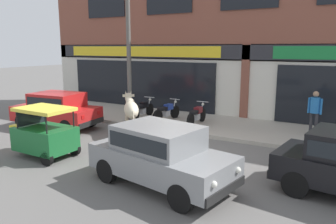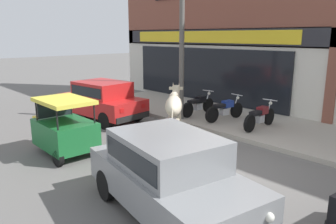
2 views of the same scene
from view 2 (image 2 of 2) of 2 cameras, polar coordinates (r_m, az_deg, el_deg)
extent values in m
plane|color=#605E5B|center=(7.84, 9.78, -10.41)|extent=(90.00, 90.00, 0.00)
cube|color=#A8A093|center=(11.09, 22.52, -3.78)|extent=(19.00, 3.58, 0.14)
cube|color=silver|center=(12.66, 27.16, 5.34)|extent=(23.00, 0.55, 3.40)
cube|color=black|center=(15.37, 6.04, 6.54)|extent=(8.74, 0.10, 2.40)
cube|color=yellow|center=(15.26, 6.15, 12.88)|extent=(9.20, 0.05, 0.52)
cube|color=brown|center=(12.38, 26.68, 5.25)|extent=(0.36, 0.12, 3.40)
ellipsoid|color=beige|center=(10.00, 1.03, 1.11)|extent=(1.33, 1.39, 0.60)
sphere|color=beige|center=(10.23, 1.14, 2.67)|extent=(0.32, 0.32, 0.32)
cylinder|color=beige|center=(10.58, 0.40, -1.89)|extent=(0.12, 0.12, 0.72)
cylinder|color=beige|center=(10.56, 1.95, -1.92)|extent=(0.12, 0.12, 0.72)
cylinder|color=beige|center=(9.75, 0.00, -3.21)|extent=(0.12, 0.12, 0.72)
cylinder|color=beige|center=(9.73, 1.68, -3.25)|extent=(0.12, 0.12, 0.72)
cylinder|color=beige|center=(10.77, 1.33, 2.80)|extent=(0.49, 0.51, 0.43)
cube|color=beige|center=(11.00, 1.42, 3.91)|extent=(0.40, 0.41, 0.26)
cube|color=tan|center=(11.18, 1.48, 3.86)|extent=(0.21, 0.21, 0.14)
cone|color=beige|center=(10.93, 0.89, 4.82)|extent=(0.12, 0.12, 0.19)
cone|color=beige|center=(10.92, 1.94, 4.80)|extent=(0.12, 0.12, 0.19)
cube|color=beige|center=(10.92, 0.56, 4.17)|extent=(0.13, 0.12, 0.10)
cube|color=beige|center=(10.90, 2.24, 4.14)|extent=(0.13, 0.12, 0.10)
cylinder|color=beige|center=(9.33, 0.71, -1.17)|extent=(0.14, 0.15, 0.60)
cylinder|color=black|center=(13.13, -17.04, 0.23)|extent=(0.62, 0.24, 0.60)
cylinder|color=black|center=(13.91, -12.02, 1.24)|extent=(0.62, 0.24, 0.60)
cylinder|color=black|center=(11.28, -10.85, -1.49)|extent=(0.62, 0.24, 0.60)
cylinder|color=black|center=(12.18, -5.51, -0.22)|extent=(0.62, 0.24, 0.60)
cube|color=red|center=(12.53, -11.56, 1.35)|extent=(3.64, 1.95, 0.60)
cube|color=red|center=(12.35, -11.40, 3.93)|extent=(2.04, 1.63, 0.56)
cube|color=black|center=(12.35, -11.40, 3.93)|extent=(1.89, 1.63, 0.35)
cube|color=black|center=(13.97, -15.83, 1.40)|extent=(0.27, 1.52, 0.20)
cube|color=black|center=(11.28, -6.17, -0.91)|extent=(0.27, 1.52, 0.20)
sphere|color=silver|center=(13.69, -17.65, 2.33)|extent=(0.14, 0.14, 0.14)
sphere|color=silver|center=(14.20, -14.35, 2.91)|extent=(0.14, 0.14, 0.14)
cube|color=red|center=(10.86, -8.04, 0.23)|extent=(0.05, 0.16, 0.14)
cube|color=red|center=(11.52, -4.31, 1.06)|extent=(0.05, 0.16, 0.14)
cylinder|color=black|center=(5.61, 13.67, -17.33)|extent=(0.62, 0.28, 0.60)
cylinder|color=black|center=(7.19, 0.14, -9.85)|extent=(0.62, 0.28, 0.60)
cylinder|color=black|center=(6.58, -10.68, -12.34)|extent=(0.62, 0.28, 0.60)
cube|color=gray|center=(5.83, 0.36, -12.35)|extent=(3.72, 2.18, 0.60)
cube|color=gray|center=(5.68, -0.18, -6.70)|extent=(2.12, 1.75, 0.56)
cube|color=black|center=(5.68, -0.18, -6.70)|extent=(1.97, 1.74, 0.35)
cube|color=black|center=(7.30, -7.19, -8.90)|extent=(0.38, 1.52, 0.20)
sphere|color=silver|center=(4.92, 17.26, -17.11)|extent=(0.14, 0.14, 0.14)
cube|color=red|center=(7.42, -3.88, -5.81)|extent=(0.06, 0.16, 0.14)
cube|color=red|center=(7.03, -11.02, -7.15)|extent=(0.06, 0.16, 0.14)
cylinder|color=black|center=(10.00, -19.52, -4.40)|extent=(0.44, 0.12, 0.44)
cylinder|color=black|center=(8.46, -18.59, -7.53)|extent=(0.44, 0.12, 0.44)
cylinder|color=black|center=(8.89, -12.45, -6.13)|extent=(0.44, 0.12, 0.44)
cube|color=#19602D|center=(9.11, -17.45, -3.64)|extent=(1.72, 1.17, 0.70)
cube|color=yellow|center=(9.88, -19.72, -1.91)|extent=(0.37, 0.87, 0.52)
cylinder|color=black|center=(9.29, -21.96, 0.31)|extent=(0.04, 0.04, 0.55)
cylinder|color=black|center=(9.67, -16.51, 1.20)|extent=(0.04, 0.04, 0.55)
cylinder|color=black|center=(8.13, -18.75, -1.16)|extent=(0.04, 0.04, 0.55)
cylinder|color=black|center=(8.55, -12.72, -0.09)|extent=(0.04, 0.04, 0.55)
cube|color=#DBCC42|center=(8.86, -17.71, 1.87)|extent=(1.62, 1.11, 0.10)
cube|color=black|center=(9.47, -19.18, 0.74)|extent=(0.04, 0.93, 0.50)
cylinder|color=black|center=(13.08, 7.00, 1.20)|extent=(0.13, 0.56, 0.56)
cylinder|color=black|center=(12.12, 3.41, 0.33)|extent=(0.13, 0.56, 0.56)
cube|color=#B2B5BA|center=(12.57, 5.22, 0.95)|extent=(0.22, 0.33, 0.24)
cube|color=black|center=(12.64, 5.70, 2.21)|extent=(0.26, 0.41, 0.24)
cube|color=black|center=(12.34, 4.54, 1.87)|extent=(0.25, 0.53, 0.12)
cylinder|color=#B2B5BA|center=(12.97, 6.87, 2.46)|extent=(0.05, 0.27, 0.59)
cylinder|color=#B2B5BA|center=(12.95, 7.02, 3.70)|extent=(0.52, 0.06, 0.03)
sphere|color=silver|center=(13.02, 7.16, 3.21)|extent=(0.12, 0.12, 0.12)
cylinder|color=#B2B5BA|center=(12.39, 3.77, 0.41)|extent=(0.09, 0.48, 0.06)
cylinder|color=black|center=(12.36, 11.84, 0.32)|extent=(0.16, 0.57, 0.56)
cylinder|color=black|center=(11.48, 7.66, -0.50)|extent=(0.16, 0.57, 0.56)
cube|color=#B2B5BA|center=(11.89, 9.77, 0.10)|extent=(0.23, 0.34, 0.24)
cube|color=navy|center=(11.95, 10.35, 1.42)|extent=(0.28, 0.42, 0.24)
cube|color=black|center=(11.67, 9.00, 1.09)|extent=(0.28, 0.54, 0.12)
cylinder|color=#B2B5BA|center=(12.26, 11.71, 1.65)|extent=(0.07, 0.27, 0.59)
cylinder|color=#B2B5BA|center=(12.23, 11.90, 2.96)|extent=(0.52, 0.09, 0.03)
sphere|color=silver|center=(12.30, 12.06, 2.43)|extent=(0.12, 0.12, 0.12)
cylinder|color=#B2B5BA|center=(11.73, 8.15, -0.42)|extent=(0.11, 0.48, 0.06)
cylinder|color=black|center=(11.66, 17.18, -0.76)|extent=(0.12, 0.56, 0.56)
cylinder|color=black|center=(10.60, 14.02, -1.94)|extent=(0.12, 0.56, 0.56)
cube|color=#B2B5BA|center=(11.10, 15.64, -1.14)|extent=(0.21, 0.33, 0.24)
cube|color=maroon|center=(11.18, 16.13, 0.30)|extent=(0.26, 0.41, 0.24)
cube|color=black|center=(10.84, 15.10, -0.14)|extent=(0.24, 0.53, 0.12)
cylinder|color=#B2B5BA|center=(11.54, 17.14, 0.63)|extent=(0.05, 0.27, 0.59)
cylinder|color=#B2B5BA|center=(11.52, 17.33, 2.02)|extent=(0.52, 0.06, 0.03)
sphere|color=silver|center=(11.60, 17.43, 1.48)|extent=(0.12, 0.12, 0.12)
cylinder|color=#B2B5BA|center=(10.87, 14.18, -1.79)|extent=(0.08, 0.48, 0.06)
cylinder|color=#595651|center=(11.66, 2.43, 13.92)|extent=(0.18, 0.18, 6.25)
camera|label=1|loc=(2.72, -132.86, -5.71)|focal=35.00mm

